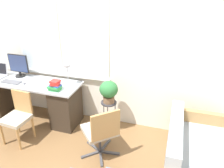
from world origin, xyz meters
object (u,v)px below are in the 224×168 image
Objects in this scene: book_stack at (55,86)px; couch_loveseat at (193,160)px; plant_stand at (109,105)px; keyboard at (11,82)px; mouse at (24,83)px; potted_plant at (109,91)px; desk_lamp at (67,69)px; desk_chair_wooden at (18,116)px; office_chair_swivel at (101,131)px; monitor at (19,65)px.

couch_loveseat is at bearing -11.08° from book_stack.
keyboard is at bearing -174.82° from plant_stand.
book_stack reaches higher than mouse.
mouse is 0.15× the size of potted_plant.
desk_chair_wooden is at bearing -129.16° from desk_lamp.
desk_chair_wooden reaches higher than mouse.
keyboard is at bearing 177.98° from book_stack.
potted_plant is (-0.09, 0.61, 0.34)m from office_chair_swivel.
desk_lamp is 0.93m from plant_stand.
book_stack is at bearing -18.79° from monitor.
office_chair_swivel is (0.95, -0.42, -0.39)m from book_stack.
desk_lamp is 0.48× the size of desk_chair_wooden.
desk_lamp is at bearing 175.67° from potted_plant.
book_stack is (0.90, -0.03, 0.07)m from keyboard.
monitor is at bearing 176.02° from plant_stand.
plant_stand is at bearing 0.00° from potted_plant.
desk_chair_wooden is 1.46m from plant_stand.
potted_plant reaches higher than plant_stand.
desk_lamp is 1.08m from desk_chair_wooden.
monitor reaches higher than couch_loveseat.
desk_lamp reaches higher than mouse.
monitor is 1.04m from desk_chair_wooden.
keyboard is 0.89× the size of desk_lamp.
keyboard is at bearing -56.68° from office_chair_swivel.
mouse is 0.26× the size of book_stack.
book_stack is at bearing -114.12° from desk_lamp.
monitor is at bearing 76.58° from couch_loveseat.
potted_plant is at bearing 180.00° from plant_stand.
keyboard is 3.18m from couch_loveseat.
couch_loveseat is (2.21, -0.43, -0.55)m from book_stack.
monitor is at bearing 95.42° from keyboard.
plant_stand is (1.49, 0.15, -0.27)m from mouse.
desk_chair_wooden is at bearing -154.18° from plant_stand.
monitor is 1.96× the size of book_stack.
mouse is 0.10× the size of plant_stand.
monitor is 0.74× the size of plant_stand.
plant_stand is at bearing 12.57° from book_stack.
keyboard is 1.07m from desk_lamp.
monitor is 3.30m from couch_loveseat.
desk_chair_wooden reaches higher than keyboard.
desk_chair_wooden is (-0.56, -0.69, -0.60)m from desk_lamp.
office_chair_swivel is at bearing 89.34° from couch_loveseat.
desk_lamp reaches higher than office_chair_swivel.
desk_chair_wooden is (0.48, -0.76, -0.53)m from monitor.
book_stack reaches higher than desk_chair_wooden.
keyboard is 0.96× the size of potted_plant.
plant_stand is (0.86, 0.19, -0.33)m from book_stack.
desk_lamp is at bearing 72.02° from couch_loveseat.
couch_loveseat is at bearing -24.81° from potted_plant.
mouse is at bearing 114.70° from desk_chair_wooden.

